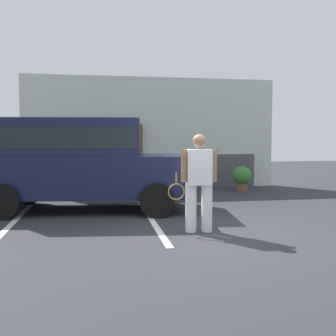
# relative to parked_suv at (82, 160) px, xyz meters

# --- Properties ---
(ground_plane) EXTENTS (40.00, 40.00, 0.00)m
(ground_plane) POSITION_rel_parked_suv_xyz_m (2.12, -2.76, -1.15)
(ground_plane) COLOR #2D2D33
(parking_stripe_0) EXTENTS (0.12, 4.40, 0.01)m
(parking_stripe_0) POSITION_rel_parked_suv_xyz_m (-1.27, -1.26, -1.14)
(parking_stripe_0) COLOR silver
(parking_stripe_0) RESTS_ON ground_plane
(parking_stripe_1) EXTENTS (0.12, 4.40, 0.01)m
(parking_stripe_1) POSITION_rel_parked_suv_xyz_m (1.40, -1.26, -1.14)
(parking_stripe_1) COLOR silver
(parking_stripe_1) RESTS_ON ground_plane
(house_frontage) EXTENTS (8.20, 0.40, 3.60)m
(house_frontage) POSITION_rel_parked_suv_xyz_m (2.11, 3.82, 0.55)
(house_frontage) COLOR silver
(house_frontage) RESTS_ON ground_plane
(parked_suv) EXTENTS (4.78, 2.58, 2.05)m
(parked_suv) POSITION_rel_parked_suv_xyz_m (0.00, 0.00, 0.00)
(parked_suv) COLOR #141938
(parked_suv) RESTS_ON ground_plane
(tennis_player_man) EXTENTS (0.89, 0.29, 1.70)m
(tennis_player_man) POSITION_rel_parked_suv_xyz_m (2.07, -2.50, -0.27)
(tennis_player_man) COLOR white
(tennis_player_man) RESTS_ON ground_plane
(potted_plant_by_porch) EXTENTS (0.59, 0.59, 0.77)m
(potted_plant_by_porch) POSITION_rel_parked_suv_xyz_m (4.74, 2.54, -0.72)
(potted_plant_by_porch) COLOR brown
(potted_plant_by_porch) RESTS_ON ground_plane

